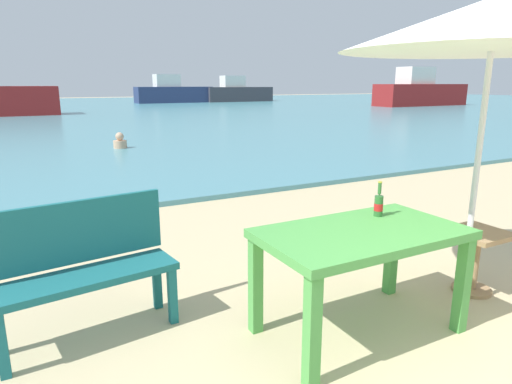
{
  "coord_description": "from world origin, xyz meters",
  "views": [
    {
      "loc": [
        -2.36,
        -1.06,
        1.72
      ],
      "look_at": [
        -0.18,
        3.0,
        0.6
      ],
      "focal_mm": 31.32,
      "sensor_mm": 36.0,
      "label": 1
    }
  ],
  "objects_px": {
    "patio_umbrella": "(494,24)",
    "swimmer_person": "(120,142)",
    "boat_ferry": "(420,92)",
    "boat_cargo_ship": "(238,92)",
    "side_table_wood": "(476,252)",
    "picnic_table_green": "(362,245)",
    "beer_bottle_amber": "(379,204)",
    "boat_fishing_trawler": "(173,93)",
    "bench_teal_center": "(83,262)"
  },
  "relations": [
    {
      "from": "swimmer_person",
      "to": "beer_bottle_amber",
      "type": "bearing_deg",
      "value": -90.22
    },
    {
      "from": "patio_umbrella",
      "to": "side_table_wood",
      "type": "distance_m",
      "value": 1.8
    },
    {
      "from": "bench_teal_center",
      "to": "side_table_wood",
      "type": "bearing_deg",
      "value": -15.9
    },
    {
      "from": "side_table_wood",
      "to": "boat_fishing_trawler",
      "type": "bearing_deg",
      "value": 75.86
    },
    {
      "from": "boat_cargo_ship",
      "to": "side_table_wood",
      "type": "bearing_deg",
      "value": -112.97
    },
    {
      "from": "swimmer_person",
      "to": "side_table_wood",
      "type": "bearing_deg",
      "value": -84.55
    },
    {
      "from": "swimmer_person",
      "to": "boat_ferry",
      "type": "xyz_separation_m",
      "value": [
        24.86,
        12.67,
        0.86
      ]
    },
    {
      "from": "patio_umbrella",
      "to": "boat_cargo_ship",
      "type": "relative_size",
      "value": 0.36
    },
    {
      "from": "boat_ferry",
      "to": "swimmer_person",
      "type": "bearing_deg",
      "value": -152.99
    },
    {
      "from": "patio_umbrella",
      "to": "boat_ferry",
      "type": "xyz_separation_m",
      "value": [
        24.25,
        22.47,
        -1.02
      ]
    },
    {
      "from": "boat_fishing_trawler",
      "to": "boat_ferry",
      "type": "xyz_separation_m",
      "value": [
        14.79,
        -13.99,
        0.15
      ]
    },
    {
      "from": "beer_bottle_amber",
      "to": "patio_umbrella",
      "type": "bearing_deg",
      "value": -25.13
    },
    {
      "from": "picnic_table_green",
      "to": "boat_fishing_trawler",
      "type": "distance_m",
      "value": 37.81
    },
    {
      "from": "patio_umbrella",
      "to": "beer_bottle_amber",
      "type": "bearing_deg",
      "value": 154.87
    },
    {
      "from": "boat_fishing_trawler",
      "to": "patio_umbrella",
      "type": "bearing_deg",
      "value": -104.55
    },
    {
      "from": "picnic_table_green",
      "to": "side_table_wood",
      "type": "bearing_deg",
      "value": 0.99
    },
    {
      "from": "picnic_table_green",
      "to": "patio_umbrella",
      "type": "bearing_deg",
      "value": -6.59
    },
    {
      "from": "patio_umbrella",
      "to": "bench_teal_center",
      "type": "distance_m",
      "value": 3.24
    },
    {
      "from": "picnic_table_green",
      "to": "swimmer_person",
      "type": "xyz_separation_m",
      "value": [
        0.35,
        9.69,
        -0.41
      ]
    },
    {
      "from": "beer_bottle_amber",
      "to": "boat_cargo_ship",
      "type": "xyz_separation_m",
      "value": [
        16.19,
        35.77,
        0.06
      ]
    },
    {
      "from": "boat_fishing_trawler",
      "to": "boat_ferry",
      "type": "distance_m",
      "value": 20.36
    },
    {
      "from": "boat_cargo_ship",
      "to": "boat_ferry",
      "type": "bearing_deg",
      "value": -57.37
    },
    {
      "from": "picnic_table_green",
      "to": "boat_cargo_ship",
      "type": "height_order",
      "value": "boat_cargo_ship"
    },
    {
      "from": "picnic_table_green",
      "to": "boat_ferry",
      "type": "distance_m",
      "value": 33.71
    },
    {
      "from": "side_table_wood",
      "to": "patio_umbrella",
      "type": "bearing_deg",
      "value": -156.52
    },
    {
      "from": "picnic_table_green",
      "to": "swimmer_person",
      "type": "relative_size",
      "value": 3.41
    },
    {
      "from": "patio_umbrella",
      "to": "bench_teal_center",
      "type": "bearing_deg",
      "value": 159.79
    },
    {
      "from": "bench_teal_center",
      "to": "swimmer_person",
      "type": "distance_m",
      "value": 9.06
    },
    {
      "from": "patio_umbrella",
      "to": "swimmer_person",
      "type": "height_order",
      "value": "patio_umbrella"
    },
    {
      "from": "swimmer_person",
      "to": "boat_fishing_trawler",
      "type": "relative_size",
      "value": 0.06
    },
    {
      "from": "bench_teal_center",
      "to": "swimmer_person",
      "type": "height_order",
      "value": "bench_teal_center"
    },
    {
      "from": "picnic_table_green",
      "to": "boat_cargo_ship",
      "type": "xyz_separation_m",
      "value": [
        16.51,
        35.96,
        0.27
      ]
    },
    {
      "from": "side_table_wood",
      "to": "boat_ferry",
      "type": "bearing_deg",
      "value": 43.01
    },
    {
      "from": "patio_umbrella",
      "to": "side_table_wood",
      "type": "xyz_separation_m",
      "value": [
        0.31,
        0.13,
        -1.76
      ]
    },
    {
      "from": "side_table_wood",
      "to": "boat_fishing_trawler",
      "type": "distance_m",
      "value": 37.46
    },
    {
      "from": "bench_teal_center",
      "to": "boat_fishing_trawler",
      "type": "distance_m",
      "value": 37.49
    },
    {
      "from": "side_table_wood",
      "to": "boat_ferry",
      "type": "height_order",
      "value": "boat_ferry"
    },
    {
      "from": "side_table_wood",
      "to": "bench_teal_center",
      "type": "distance_m",
      "value": 3.09
    },
    {
      "from": "picnic_table_green",
      "to": "beer_bottle_amber",
      "type": "distance_m",
      "value": 0.42
    },
    {
      "from": "side_table_wood",
      "to": "boat_cargo_ship",
      "type": "relative_size",
      "value": 0.08
    },
    {
      "from": "beer_bottle_amber",
      "to": "boat_fishing_trawler",
      "type": "distance_m",
      "value": 37.54
    },
    {
      "from": "beer_bottle_amber",
      "to": "picnic_table_green",
      "type": "bearing_deg",
      "value": -148.73
    },
    {
      "from": "side_table_wood",
      "to": "bench_teal_center",
      "type": "bearing_deg",
      "value": 164.1
    },
    {
      "from": "patio_umbrella",
      "to": "boat_fishing_trawler",
      "type": "bearing_deg",
      "value": 75.45
    },
    {
      "from": "picnic_table_green",
      "to": "bench_teal_center",
      "type": "height_order",
      "value": "bench_teal_center"
    },
    {
      "from": "bench_teal_center",
      "to": "picnic_table_green",
      "type": "bearing_deg",
      "value": -27.15
    },
    {
      "from": "beer_bottle_amber",
      "to": "side_table_wood",
      "type": "xyz_separation_m",
      "value": [
        0.96,
        -0.17,
        -0.5
      ]
    },
    {
      "from": "side_table_wood",
      "to": "bench_teal_center",
      "type": "height_order",
      "value": "bench_teal_center"
    },
    {
      "from": "beer_bottle_amber",
      "to": "boat_ferry",
      "type": "distance_m",
      "value": 33.34
    },
    {
      "from": "boat_cargo_ship",
      "to": "boat_ferry",
      "type": "xyz_separation_m",
      "value": [
        8.71,
        -13.6,
        0.18
      ]
    }
  ]
}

